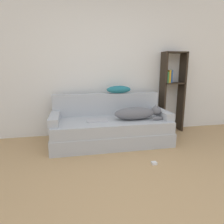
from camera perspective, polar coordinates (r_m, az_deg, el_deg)
The scene contains 11 objects.
ground_plane at distance 2.10m, azimuth 11.63°, elevation -25.55°, with size 20.00×20.00×0.00m, color tan.
wall_back at distance 3.92m, azimuth -1.38°, elevation 13.54°, with size 7.54×0.06×2.70m.
couch at distance 3.47m, azimuth -0.32°, elevation -5.52°, with size 2.00×0.88×0.42m.
couch_backrest at distance 3.72m, azimuth -1.45°, elevation 2.28°, with size 1.96×0.15×0.40m.
couch_arm_left at distance 3.34m, azimuth -16.09°, elevation -1.84°, with size 0.15×0.69×0.12m.
couch_arm_right at distance 3.68m, azimuth 13.98°, elevation -0.40°, with size 0.15×0.69×0.12m.
dog at distance 3.41m, azimuth 7.30°, elevation -0.32°, with size 0.82×0.30×0.24m.
laptop at distance 3.33m, azimuth -4.27°, elevation -2.38°, with size 0.35×0.21×0.02m.
throw_pillow at distance 3.71m, azimuth 1.93°, elevation 6.44°, with size 0.45×0.19×0.14m.
bookshelf at distance 4.20m, azimuth 16.76°, elevation 6.70°, with size 0.45×0.26×1.58m.
power_adapter at distance 2.86m, azimuth 11.95°, elevation -14.09°, with size 0.07×0.07×0.03m.
Camera 1 is at (-0.70, -1.50, 1.29)m, focal length 32.00 mm.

